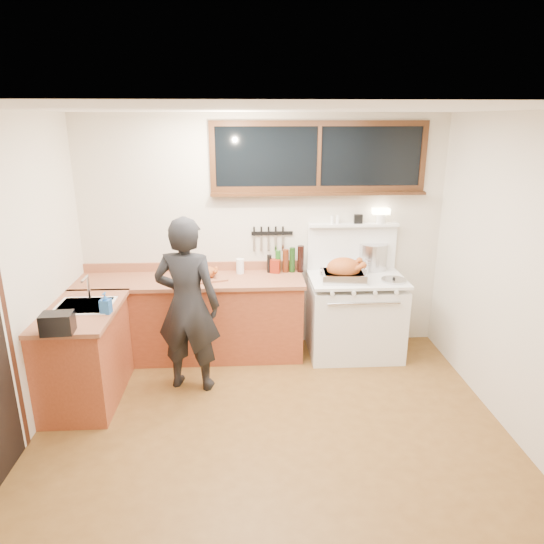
{
  "coord_description": "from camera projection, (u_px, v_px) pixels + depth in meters",
  "views": [
    {
      "loc": [
        -0.19,
        -3.51,
        2.54
      ],
      "look_at": [
        0.05,
        0.85,
        1.15
      ],
      "focal_mm": 32.0,
      "sensor_mm": 36.0,
      "label": 1
    }
  ],
  "objects": [
    {
      "name": "ground_plane",
      "position": [
        272.0,
        432.0,
        4.12
      ],
      "size": [
        4.0,
        3.5,
        0.02
      ],
      "primitive_type": "cube",
      "color": "brown"
    },
    {
      "name": "room_shell",
      "position": [
        272.0,
        243.0,
        3.62
      ],
      "size": [
        4.1,
        3.6,
        2.65
      ],
      "color": "beige",
      "rests_on": "ground"
    },
    {
      "name": "counter_back",
      "position": [
        192.0,
        317.0,
        5.32
      ],
      "size": [
        2.44,
        0.64,
        1.0
      ],
      "color": "brown",
      "rests_on": "ground"
    },
    {
      "name": "counter_left",
      "position": [
        85.0,
        354.0,
        4.49
      ],
      "size": [
        0.64,
        1.09,
        0.9
      ],
      "color": "brown",
      "rests_on": "ground"
    },
    {
      "name": "sink_unit",
      "position": [
        85.0,
        311.0,
        4.44
      ],
      "size": [
        0.5,
        0.45,
        0.37
      ],
      "color": "white",
      "rests_on": "counter_left"
    },
    {
      "name": "vintage_stove",
      "position": [
        355.0,
        314.0,
        5.37
      ],
      "size": [
        1.02,
        0.74,
        1.59
      ],
      "color": "white",
      "rests_on": "ground"
    },
    {
      "name": "back_window",
      "position": [
        319.0,
        165.0,
        5.16
      ],
      "size": [
        2.32,
        0.13,
        0.77
      ],
      "color": "black",
      "rests_on": "room_shell"
    },
    {
      "name": "knife_strip",
      "position": [
        271.0,
        234.0,
        5.38
      ],
      "size": [
        0.46,
        0.03,
        0.28
      ],
      "color": "black",
      "rests_on": "room_shell"
    },
    {
      "name": "man",
      "position": [
        188.0,
        305.0,
        4.57
      ],
      "size": [
        0.69,
        0.53,
        1.71
      ],
      "color": "black",
      "rests_on": "ground"
    },
    {
      "name": "soap_bottle",
      "position": [
        105.0,
        303.0,
        4.24
      ],
      "size": [
        0.1,
        0.1,
        0.19
      ],
      "color": "#215BA9",
      "rests_on": "counter_left"
    },
    {
      "name": "toaster",
      "position": [
        57.0,
        323.0,
        3.85
      ],
      "size": [
        0.26,
        0.19,
        0.17
      ],
      "color": "black",
      "rests_on": "counter_left"
    },
    {
      "name": "cutting_board",
      "position": [
        207.0,
        274.0,
        5.15
      ],
      "size": [
        0.46,
        0.4,
        0.14
      ],
      "color": "#94573A",
      "rests_on": "counter_back"
    },
    {
      "name": "roast_turkey",
      "position": [
        344.0,
        271.0,
        5.09
      ],
      "size": [
        0.5,
        0.38,
        0.25
      ],
      "color": "silver",
      "rests_on": "vintage_stove"
    },
    {
      "name": "stockpot",
      "position": [
        373.0,
        256.0,
        5.48
      ],
      "size": [
        0.38,
        0.38,
        0.3
      ],
      "color": "silver",
      "rests_on": "vintage_stove"
    },
    {
      "name": "saucepan",
      "position": [
        362.0,
        268.0,
        5.35
      ],
      "size": [
        0.16,
        0.27,
        0.11
      ],
      "color": "silver",
      "rests_on": "vintage_stove"
    },
    {
      "name": "pot_lid",
      "position": [
        394.0,
        280.0,
        5.1
      ],
      "size": [
        0.32,
        0.32,
        0.04
      ],
      "color": "silver",
      "rests_on": "vintage_stove"
    },
    {
      "name": "coffee_tin",
      "position": [
        275.0,
        266.0,
        5.36
      ],
      "size": [
        0.12,
        0.11,
        0.15
      ],
      "color": "maroon",
      "rests_on": "counter_back"
    },
    {
      "name": "pitcher",
      "position": [
        240.0,
        266.0,
        5.34
      ],
      "size": [
        0.09,
        0.09,
        0.16
      ],
      "color": "white",
      "rests_on": "counter_back"
    },
    {
      "name": "bottle_cluster",
      "position": [
        288.0,
        260.0,
        5.37
      ],
      "size": [
        0.41,
        0.07,
        0.3
      ],
      "color": "black",
      "rests_on": "counter_back"
    }
  ]
}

